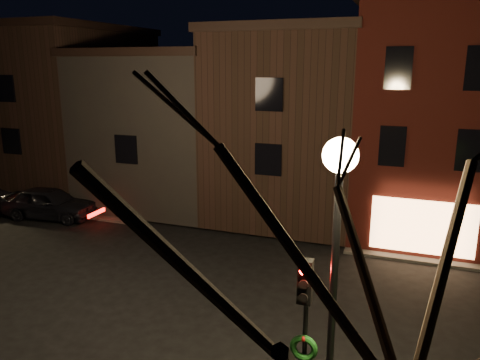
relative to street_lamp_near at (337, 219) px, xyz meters
name	(u,v)px	position (x,y,z in m)	size (l,w,h in m)	color
ground	(183,286)	(-6.20, 6.00, -5.18)	(120.00, 120.00, 0.00)	black
sidewalk_far_left	(85,153)	(-26.20, 26.00, -5.12)	(30.00, 30.00, 0.12)	#2D2B28
corner_building	(430,117)	(1.80, 15.47, 0.22)	(6.50, 8.50, 10.50)	#3C0E0A
row_building_a	(296,121)	(-4.70, 16.50, -0.34)	(7.30, 10.30, 9.40)	black
row_building_b	(175,125)	(-11.95, 16.50, -0.85)	(7.80, 10.30, 8.40)	black
row_building_c	(72,108)	(-19.20, 16.50, -0.09)	(7.30, 10.30, 9.90)	black
street_lamp_near	(337,219)	(0.00, 0.00, 0.00)	(0.60, 0.60, 6.48)	black
traffic_signal	(304,322)	(-0.60, 0.49, -2.37)	(0.58, 0.38, 4.05)	black
bare_tree_right	(426,218)	(1.30, -2.50, 0.97)	(6.40, 6.40, 8.50)	black
parked_car_a	(49,203)	(-16.13, 10.50, -4.36)	(1.94, 4.83, 1.65)	black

